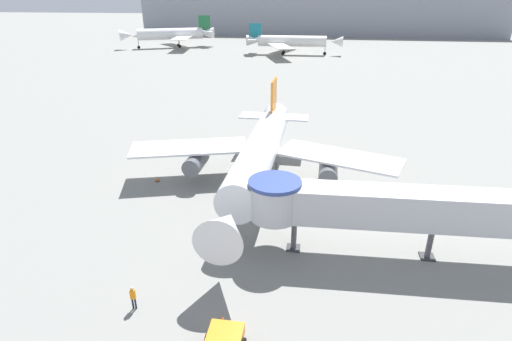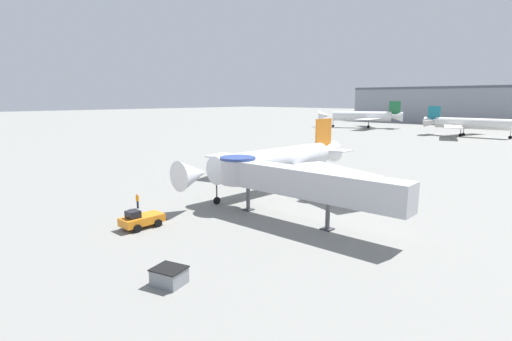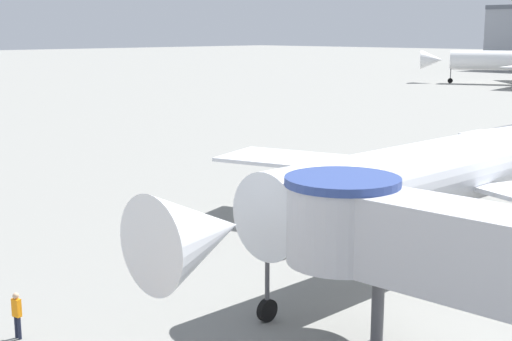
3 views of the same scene
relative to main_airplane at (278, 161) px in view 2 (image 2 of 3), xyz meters
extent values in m
plane|color=gray|center=(0.69, -0.47, -4.04)|extent=(800.00, 800.00, 0.00)
cylinder|color=silver|center=(-0.02, -0.72, 0.13)|extent=(3.99, 20.98, 3.46)
cone|color=silver|center=(-0.37, -14.45, 0.13)|extent=(3.56, 3.89, 3.46)
cone|color=silver|center=(0.28, 10.94, 0.13)|extent=(3.59, 5.28, 3.46)
cube|color=silver|center=(-8.00, 2.06, -0.47)|extent=(13.47, 8.18, 0.22)
cube|color=silver|center=(8.09, 1.65, -0.47)|extent=(13.51, 8.72, 0.22)
cube|color=orange|center=(0.27, 10.68, 3.24)|extent=(0.34, 3.89, 4.50)
cube|color=silver|center=(0.29, 11.20, 0.74)|extent=(8.66, 2.94, 0.18)
cylinder|color=#565960|center=(-7.02, 0.84, -1.68)|extent=(2.00, 3.93, 1.90)
cylinder|color=#565960|center=(7.05, 0.47, -1.68)|extent=(2.00, 3.93, 1.90)
cylinder|color=#4C4C51|center=(-0.28, -10.98, -2.59)|extent=(0.18, 0.18, 1.99)
cylinder|color=black|center=(-0.28, -10.98, -3.59)|extent=(0.28, 0.91, 0.90)
cylinder|color=#4C4C51|center=(-1.51, 1.93, -2.59)|extent=(0.22, 0.22, 1.99)
cylinder|color=black|center=(-1.51, 1.93, -3.59)|extent=(0.42, 0.91, 0.90)
cylinder|color=#4C4C51|center=(1.60, 1.85, -2.59)|extent=(0.22, 0.22, 1.99)
cylinder|color=black|center=(1.60, 1.85, -3.59)|extent=(0.42, 0.91, 0.90)
cube|color=#B7B7BC|center=(12.71, -9.88, 0.27)|extent=(20.23, 3.30, 2.80)
cylinder|color=#B7B7BC|center=(2.64, -10.23, 0.27)|extent=(3.90, 3.90, 2.80)
cylinder|color=navy|center=(2.64, -10.23, 1.82)|extent=(4.10, 4.09, 0.30)
cylinder|color=#56565B|center=(4.25, -10.17, -2.58)|extent=(0.44, 0.44, 2.91)
cube|color=#333338|center=(4.25, -10.17, -3.98)|extent=(1.10, 1.10, 0.12)
cylinder|color=#56565B|center=(14.72, -9.81, -2.58)|extent=(0.44, 0.44, 2.91)
cube|color=#333338|center=(14.72, -9.81, -3.98)|extent=(1.10, 1.10, 0.12)
cube|color=orange|center=(0.95, -21.87, -3.25)|extent=(2.02, 4.18, 0.79)
cube|color=black|center=(0.95, -22.81, -2.50)|extent=(1.21, 1.17, 0.71)
cylinder|color=black|center=(-0.08, -23.02, -3.64)|extent=(0.32, 0.79, 0.79)
cylinder|color=black|center=(1.97, -23.01, -3.64)|extent=(0.32, 0.79, 0.79)
cylinder|color=black|center=(-0.08, -20.72, -3.64)|extent=(0.32, 0.79, 0.79)
cylinder|color=black|center=(1.97, -20.72, -3.64)|extent=(0.32, 0.79, 0.79)
cube|color=gray|center=(13.29, -27.16, -3.48)|extent=(2.48, 2.30, 1.12)
cube|color=black|center=(13.29, -27.16, -2.88)|extent=(2.63, 2.44, 0.08)
cube|color=black|center=(-11.41, 0.33, -4.02)|extent=(0.42, 0.42, 0.04)
cone|color=orange|center=(-11.41, 0.33, -3.67)|extent=(0.29, 0.29, 0.66)
cylinder|color=white|center=(-11.41, 0.33, -3.59)|extent=(0.16, 0.16, 0.08)
cube|color=black|center=(-0.50, -22.21, -4.02)|extent=(0.44, 0.44, 0.04)
cone|color=orange|center=(-0.50, -22.21, -3.65)|extent=(0.31, 0.31, 0.70)
cylinder|color=white|center=(-0.50, -22.21, -3.57)|extent=(0.17, 0.17, 0.08)
cube|color=black|center=(0.36, -18.84, -4.02)|extent=(0.35, 0.35, 0.04)
cone|color=orange|center=(0.36, -18.84, -3.72)|extent=(0.24, 0.24, 0.55)
cylinder|color=white|center=(0.36, -18.84, -3.65)|extent=(0.13, 0.13, 0.07)
cylinder|color=#1E2338|center=(-5.73, -18.51, -3.61)|extent=(0.12, 0.12, 0.85)
cylinder|color=#1E2338|center=(-5.56, -18.48, -3.61)|extent=(0.12, 0.12, 0.85)
cube|color=orange|center=(-5.65, -18.49, -2.85)|extent=(0.37, 0.26, 0.67)
sphere|color=tan|center=(-5.65, -18.49, -2.39)|extent=(0.23, 0.23, 0.23)
cylinder|color=white|center=(-3.48, 103.34, 0.37)|extent=(22.94, 3.83, 3.59)
cone|color=white|center=(-16.19, 103.21, 0.37)|extent=(5.43, 3.65, 3.59)
cube|color=white|center=(-6.45, 93.84, -0.25)|extent=(9.78, 16.19, 0.22)
cube|color=white|center=(-6.65, 112.78, -0.25)|extent=(9.51, 16.18, 0.22)
cube|color=#19707F|center=(-15.92, 103.21, 3.61)|extent=(4.19, 0.28, 4.67)
cube|color=white|center=(-16.46, 103.21, 1.00)|extent=(3.04, 10.46, 0.18)
cylinder|color=#4C4C51|center=(7.69, 103.46, -2.45)|extent=(0.18, 0.18, 2.07)
cylinder|color=black|center=(7.69, 103.46, -3.49)|extent=(1.10, 0.27, 1.10)
cylinder|color=#4C4C51|center=(-6.33, 101.69, -2.45)|extent=(0.22, 0.22, 2.07)
cylinder|color=black|center=(-6.33, 101.69, -3.49)|extent=(1.10, 0.41, 1.10)
cylinder|color=#4C4C51|center=(-6.36, 104.93, -2.45)|extent=(0.22, 0.22, 2.07)
cylinder|color=black|center=(-6.36, 104.93, -3.49)|extent=(1.10, 0.41, 1.10)
cylinder|color=white|center=(-50.70, 115.87, 0.98)|extent=(23.82, 14.38, 4.15)
cone|color=white|center=(-65.26, 108.83, 0.98)|extent=(5.92, 5.73, 4.15)
cone|color=white|center=(-38.39, 121.82, 0.98)|extent=(7.41, 6.45, 4.15)
cube|color=white|center=(-52.10, 125.64, 0.25)|extent=(14.23, 14.49, 0.22)
cube|color=white|center=(-43.91, 108.70, 0.25)|extent=(7.58, 15.30, 0.22)
cube|color=#1E6638|center=(-38.67, 121.69, 4.71)|extent=(4.23, 2.21, 5.40)
cube|color=white|center=(-38.11, 121.96, 1.70)|extent=(7.23, 10.38, 0.18)
cylinder|color=#4C4C51|center=(-61.55, 110.62, -2.29)|extent=(0.18, 0.18, 2.39)
cylinder|color=black|center=(-61.55, 110.62, -3.49)|extent=(1.10, 0.71, 1.10)
cylinder|color=#4C4C51|center=(-48.76, 118.88, -2.29)|extent=(0.22, 0.22, 2.39)
cylinder|color=black|center=(-48.76, 118.88, -3.49)|extent=(1.16, 0.84, 1.10)
cylinder|color=#4C4C51|center=(-47.14, 115.52, -2.29)|extent=(0.22, 0.22, 2.39)
cylinder|color=black|center=(-47.14, 115.52, -3.49)|extent=(1.16, 0.84, 1.10)
camera|label=1|loc=(5.24, -37.41, 14.92)|focal=28.00mm
camera|label=2|loc=(35.28, -41.75, 8.62)|focal=28.00mm
camera|label=3|loc=(17.61, -29.72, 6.96)|focal=50.00mm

